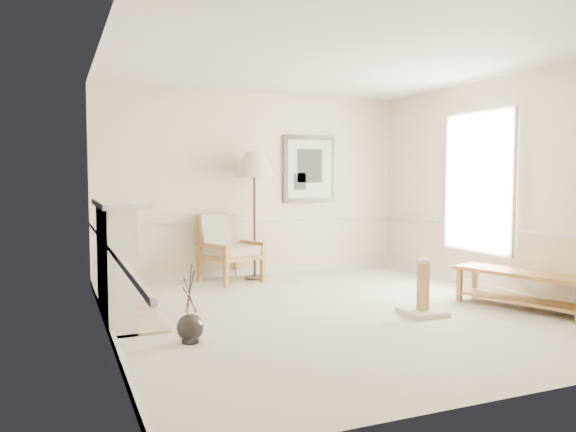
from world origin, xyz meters
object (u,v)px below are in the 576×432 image
Objects in this scene: armchair at (227,245)px; bench at (522,284)px; scratching_post at (423,297)px; floor_lamp at (254,168)px; floor_vase at (190,328)px.

bench is (2.71, -3.15, -0.24)m from armchair.
scratching_post is (1.45, -2.92, -0.34)m from armchair.
armchair is 1.59× the size of scratching_post.
scratching_post is at bearing -70.74° from floor_lamp.
bench is (3.95, -0.17, 0.16)m from floor_vase.
bench is 1.28m from scratching_post.
floor_vase reaches higher than bench.
scratching_post is (-1.25, 0.22, -0.10)m from bench.
armchair is 0.52× the size of floor_lamp.
floor_vase is 0.46× the size of bench.
bench is at bearing -10.14° from scratching_post.
armchair is at bearing 130.71° from bench.
floor_lamp reaches higher than floor_vase.
armchair is at bearing 116.46° from scratching_post.
floor_lamp is at bearing -22.53° from armchair.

